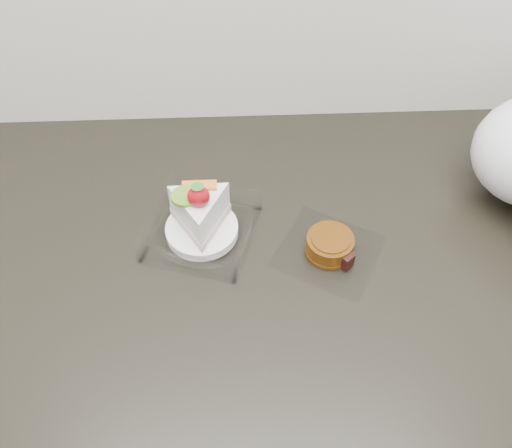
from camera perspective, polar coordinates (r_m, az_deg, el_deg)
counter at (r=1.25m, az=0.35°, el=-15.02°), size 2.04×0.64×0.90m
cake_tray at (r=0.86m, az=-5.53°, el=0.27°), size 0.19×0.19×0.12m
mooncake_wrap at (r=0.85m, az=7.42°, el=-2.26°), size 0.19×0.18×0.03m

